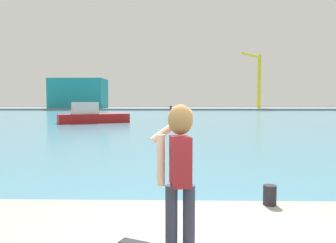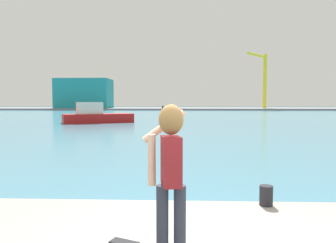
{
  "view_description": "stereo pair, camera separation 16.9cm",
  "coord_description": "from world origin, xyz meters",
  "px_view_note": "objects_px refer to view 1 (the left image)",
  "views": [
    {
      "loc": [
        -0.46,
        -3.69,
        2.34
      ],
      "look_at": [
        -0.67,
        5.69,
        1.77
      ],
      "focal_mm": 34.54,
      "sensor_mm": 36.0,
      "label": 1
    },
    {
      "loc": [
        -0.29,
        -3.69,
        2.34
      ],
      "look_at": [
        -0.67,
        5.69,
        1.77
      ],
      "focal_mm": 34.54,
      "sensor_mm": 36.0,
      "label": 2
    }
  ],
  "objects_px": {
    "boat_moored": "(92,116)",
    "port_crane": "(257,75)",
    "harbor_bollard": "(270,195)",
    "warehouse_left": "(79,93)",
    "person_photographer": "(179,164)"
  },
  "relations": [
    {
      "from": "boat_moored",
      "to": "port_crane",
      "type": "height_order",
      "value": "port_crane"
    },
    {
      "from": "harbor_bollard",
      "to": "port_crane",
      "type": "height_order",
      "value": "port_crane"
    },
    {
      "from": "warehouse_left",
      "to": "person_photographer",
      "type": "bearing_deg",
      "value": -72.62
    },
    {
      "from": "boat_moored",
      "to": "harbor_bollard",
      "type": "bearing_deg",
      "value": -95.63
    },
    {
      "from": "warehouse_left",
      "to": "harbor_bollard",
      "type": "bearing_deg",
      "value": -71.35
    },
    {
      "from": "port_crane",
      "to": "person_photographer",
      "type": "bearing_deg",
      "value": -104.62
    },
    {
      "from": "boat_moored",
      "to": "warehouse_left",
      "type": "relative_size",
      "value": 0.51
    },
    {
      "from": "harbor_bollard",
      "to": "warehouse_left",
      "type": "distance_m",
      "value": 92.75
    },
    {
      "from": "harbor_bollard",
      "to": "person_photographer",
      "type": "bearing_deg",
      "value": -130.24
    },
    {
      "from": "person_photographer",
      "to": "harbor_bollard",
      "type": "relative_size",
      "value": 5.11
    },
    {
      "from": "boat_moored",
      "to": "person_photographer",
      "type": "bearing_deg",
      "value": -99.34
    },
    {
      "from": "boat_moored",
      "to": "warehouse_left",
      "type": "distance_m",
      "value": 61.32
    },
    {
      "from": "warehouse_left",
      "to": "port_crane",
      "type": "height_order",
      "value": "port_crane"
    },
    {
      "from": "harbor_bollard",
      "to": "port_crane",
      "type": "bearing_deg",
      "value": 76.06
    },
    {
      "from": "harbor_bollard",
      "to": "warehouse_left",
      "type": "relative_size",
      "value": 0.02
    }
  ]
}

